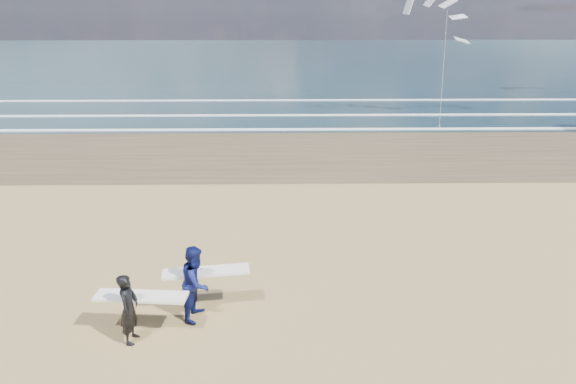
{
  "coord_description": "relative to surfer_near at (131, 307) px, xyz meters",
  "views": [
    {
      "loc": [
        3.54,
        -9.76,
        7.44
      ],
      "look_at": [
        3.79,
        6.0,
        1.78
      ],
      "focal_mm": 32.0,
      "sensor_mm": 36.0,
      "label": 1
    }
  ],
  "objects": [
    {
      "name": "surfer_far",
      "position": [
        1.4,
        0.99,
        0.09
      ],
      "size": [
        2.25,
        1.3,
        1.96
      ],
      "color": "#0E154F",
      "rests_on": "ground"
    },
    {
      "name": "wet_sand_strip",
      "position": [
        19.96,
        17.39,
        -0.89
      ],
      "size": [
        220.0,
        12.0,
        0.01
      ],
      "primitive_type": "cube",
      "color": "#463A25",
      "rests_on": "ground"
    },
    {
      "name": "foam_breakers",
      "position": [
        19.96,
        27.49,
        -0.84
      ],
      "size": [
        220.0,
        11.7,
        0.05
      ],
      "color": "white",
      "rests_on": "ground"
    },
    {
      "name": "surfer_near",
      "position": [
        0.0,
        0.0,
        0.0
      ],
      "size": [
        2.23,
        1.03,
        1.75
      ],
      "color": "black",
      "rests_on": "ground"
    },
    {
      "name": "ocean",
      "position": [
        19.96,
        71.39,
        -0.88
      ],
      "size": [
        220.0,
        100.0,
        0.02
      ],
      "primitive_type": "cube",
      "color": "#182E36",
      "rests_on": "ground"
    },
    {
      "name": "kite_1",
      "position": [
        14.7,
        25.4,
        3.9
      ],
      "size": [
        5.39,
        4.69,
        8.82
      ],
      "color": "slate",
      "rests_on": "ground"
    }
  ]
}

